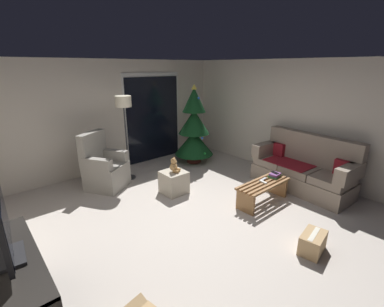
{
  "coord_description": "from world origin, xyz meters",
  "views": [
    {
      "loc": [
        -2.55,
        -2.72,
        2.35
      ],
      "look_at": [
        0.4,
        0.7,
        0.85
      ],
      "focal_mm": 24.74,
      "sensor_mm": 36.0,
      "label": 1
    }
  ],
  "objects_px": {
    "television": "(4,226)",
    "cardboard_box_taped_mid_floor": "(313,243)",
    "remote_white": "(263,182)",
    "ottoman": "(174,182)",
    "media_shelf": "(19,300)",
    "coffee_table": "(263,189)",
    "couch": "(303,169)",
    "armchair": "(104,168)",
    "christmas_tree": "(194,129)",
    "book_stack": "(275,175)",
    "floor_lamp": "(124,110)",
    "teddy_bear_honey": "(174,166)",
    "remote_silver": "(264,179)",
    "cell_phone": "(275,173)"
  },
  "relations": [
    {
      "from": "television",
      "to": "cardboard_box_taped_mid_floor",
      "type": "relative_size",
      "value": 1.86
    },
    {
      "from": "remote_white",
      "to": "ottoman",
      "type": "xyz_separation_m",
      "value": [
        -0.96,
        1.35,
        -0.18
      ]
    },
    {
      "from": "media_shelf",
      "to": "cardboard_box_taped_mid_floor",
      "type": "height_order",
      "value": "media_shelf"
    },
    {
      "from": "ottoman",
      "to": "coffee_table",
      "type": "bearing_deg",
      "value": -54.87
    },
    {
      "from": "couch",
      "to": "armchair",
      "type": "distance_m",
      "value": 3.97
    },
    {
      "from": "christmas_tree",
      "to": "television",
      "type": "relative_size",
      "value": 2.32
    },
    {
      "from": "book_stack",
      "to": "floor_lamp",
      "type": "relative_size",
      "value": 0.15
    },
    {
      "from": "remote_white",
      "to": "teddy_bear_honey",
      "type": "height_order",
      "value": "teddy_bear_honey"
    },
    {
      "from": "armchair",
      "to": "ottoman",
      "type": "xyz_separation_m",
      "value": [
        0.91,
        -1.11,
        -0.19
      ]
    },
    {
      "from": "christmas_tree",
      "to": "coffee_table",
      "type": "bearing_deg",
      "value": -101.03
    },
    {
      "from": "remote_silver",
      "to": "floor_lamp",
      "type": "bearing_deg",
      "value": -155.5
    },
    {
      "from": "book_stack",
      "to": "coffee_table",
      "type": "bearing_deg",
      "value": -176.71
    },
    {
      "from": "couch",
      "to": "floor_lamp",
      "type": "xyz_separation_m",
      "value": [
        -2.41,
        2.71,
        1.11
      ]
    },
    {
      "from": "cell_phone",
      "to": "teddy_bear_honey",
      "type": "xyz_separation_m",
      "value": [
        -1.34,
        1.32,
        0.09
      ]
    },
    {
      "from": "christmas_tree",
      "to": "cardboard_box_taped_mid_floor",
      "type": "bearing_deg",
      "value": -106.67
    },
    {
      "from": "remote_silver",
      "to": "teddy_bear_honey",
      "type": "distance_m",
      "value": 1.67
    },
    {
      "from": "remote_silver",
      "to": "armchair",
      "type": "distance_m",
      "value": 3.1
    },
    {
      "from": "book_stack",
      "to": "television",
      "type": "relative_size",
      "value": 0.32
    },
    {
      "from": "couch",
      "to": "remote_white",
      "type": "xyz_separation_m",
      "value": [
        -1.12,
        0.16,
        0.0
      ]
    },
    {
      "from": "christmas_tree",
      "to": "book_stack",
      "type": "bearing_deg",
      "value": -92.08
    },
    {
      "from": "ottoman",
      "to": "teddy_bear_honey",
      "type": "height_order",
      "value": "teddy_bear_honey"
    },
    {
      "from": "christmas_tree",
      "to": "ottoman",
      "type": "height_order",
      "value": "christmas_tree"
    },
    {
      "from": "teddy_bear_honey",
      "to": "cardboard_box_taped_mid_floor",
      "type": "relative_size",
      "value": 0.63
    },
    {
      "from": "floor_lamp",
      "to": "ottoman",
      "type": "relative_size",
      "value": 4.05
    },
    {
      "from": "remote_silver",
      "to": "teddy_bear_honey",
      "type": "height_order",
      "value": "teddy_bear_honey"
    },
    {
      "from": "cell_phone",
      "to": "floor_lamp",
      "type": "xyz_separation_m",
      "value": [
        -1.68,
        2.53,
        1.04
      ]
    },
    {
      "from": "coffee_table",
      "to": "remote_silver",
      "type": "height_order",
      "value": "remote_silver"
    },
    {
      "from": "armchair",
      "to": "television",
      "type": "height_order",
      "value": "television"
    },
    {
      "from": "remote_white",
      "to": "remote_silver",
      "type": "relative_size",
      "value": 1.0
    },
    {
      "from": "couch",
      "to": "cell_phone",
      "type": "height_order",
      "value": "couch"
    },
    {
      "from": "remote_white",
      "to": "cardboard_box_taped_mid_floor",
      "type": "xyz_separation_m",
      "value": [
        -0.62,
        -1.23,
        -0.27
      ]
    },
    {
      "from": "floor_lamp",
      "to": "ottoman",
      "type": "distance_m",
      "value": 1.79
    },
    {
      "from": "coffee_table",
      "to": "media_shelf",
      "type": "height_order",
      "value": "media_shelf"
    },
    {
      "from": "floor_lamp",
      "to": "media_shelf",
      "type": "bearing_deg",
      "value": -133.34
    },
    {
      "from": "remote_white",
      "to": "cell_phone",
      "type": "xyz_separation_m",
      "value": [
        0.39,
        0.02,
        0.07
      ]
    },
    {
      "from": "couch",
      "to": "teddy_bear_honey",
      "type": "height_order",
      "value": "couch"
    },
    {
      "from": "book_stack",
      "to": "ottoman",
      "type": "height_order",
      "value": "book_stack"
    },
    {
      "from": "cell_phone",
      "to": "christmas_tree",
      "type": "xyz_separation_m",
      "value": [
        0.08,
        2.38,
        0.4
      ]
    },
    {
      "from": "coffee_table",
      "to": "remote_silver",
      "type": "bearing_deg",
      "value": 35.16
    },
    {
      "from": "coffee_table",
      "to": "ottoman",
      "type": "height_order",
      "value": "ottoman"
    },
    {
      "from": "cell_phone",
      "to": "cardboard_box_taped_mid_floor",
      "type": "height_order",
      "value": "cell_phone"
    },
    {
      "from": "cardboard_box_taped_mid_floor",
      "to": "christmas_tree",
      "type": "bearing_deg",
      "value": 73.33
    },
    {
      "from": "coffee_table",
      "to": "cell_phone",
      "type": "xyz_separation_m",
      "value": [
        0.39,
        0.03,
        0.21
      ]
    },
    {
      "from": "remote_silver",
      "to": "floor_lamp",
      "type": "relative_size",
      "value": 0.09
    },
    {
      "from": "cell_phone",
      "to": "television",
      "type": "bearing_deg",
      "value": -167.84
    },
    {
      "from": "floor_lamp",
      "to": "teddy_bear_honey",
      "type": "distance_m",
      "value": 1.58
    },
    {
      "from": "couch",
      "to": "book_stack",
      "type": "relative_size",
      "value": 7.33
    },
    {
      "from": "christmas_tree",
      "to": "television",
      "type": "distance_m",
      "value": 4.8
    },
    {
      "from": "coffee_table",
      "to": "ottoman",
      "type": "bearing_deg",
      "value": 125.13
    },
    {
      "from": "floor_lamp",
      "to": "television",
      "type": "bearing_deg",
      "value": -133.52
    }
  ]
}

